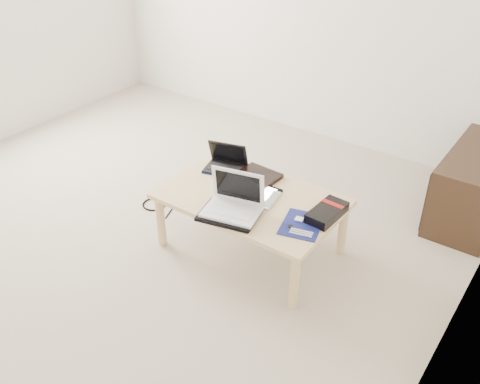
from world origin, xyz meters
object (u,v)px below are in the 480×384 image
Objects in this scene: media_cabinet at (474,185)px; white_laptop at (234,203)px; netbook at (226,164)px; coffee_table at (251,203)px; gpu_box at (327,213)px.

white_laptop is (-1.03, -1.41, 0.22)m from media_cabinet.
netbook reaches higher than media_cabinet.
coffee_table is at bearing 93.61° from white_laptop.
white_laptop is (0.35, -0.39, 0.03)m from netbook.
white_laptop is at bearing -149.29° from gpu_box.
gpu_box is (0.47, 0.28, -0.04)m from white_laptop.
gpu_box is (0.81, -0.11, -0.01)m from netbook.
coffee_table is at bearing -29.77° from netbook.
coffee_table is 0.40m from netbook.
coffee_table is 0.49m from gpu_box.
netbook is 0.83× the size of white_laptop.
gpu_box is (0.48, 0.08, 0.08)m from coffee_table.
netbook reaches higher than coffee_table.
netbook is 0.52m from white_laptop.
netbook is at bearing 172.19° from gpu_box.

